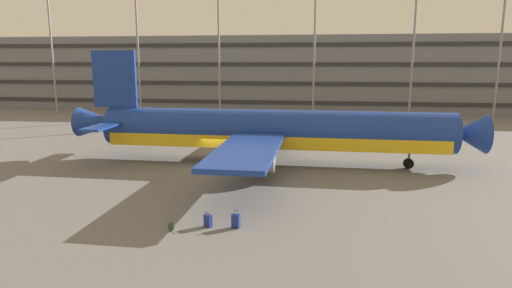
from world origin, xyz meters
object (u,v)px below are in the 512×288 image
object	(u,v)px
backpack_purple	(171,227)
airliner	(269,131)
suitcase_teal	(236,221)
suitcase_large	(208,220)

from	to	relation	value
backpack_purple	airliner	bearing A→B (deg)	77.76
airliner	backpack_purple	xyz separation A→B (m)	(-3.71, -17.08, -2.84)
airliner	suitcase_teal	bearing A→B (deg)	-90.63
airliner	suitcase_teal	world-z (taller)	airliner
suitcase_large	suitcase_teal	size ratio (longest dim) A/B	0.86
suitcase_teal	backpack_purple	size ratio (longest dim) A/B	1.82
airliner	suitcase_teal	xyz separation A→B (m)	(-0.18, -16.09, -2.66)
backpack_purple	suitcase_large	bearing A→B (deg)	25.93
airliner	suitcase_large	xyz separation A→B (m)	(-1.80, -16.15, -2.70)
suitcase_large	backpack_purple	distance (m)	2.13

